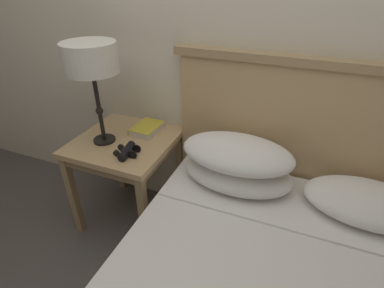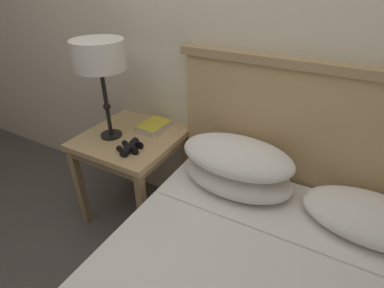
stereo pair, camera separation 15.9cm
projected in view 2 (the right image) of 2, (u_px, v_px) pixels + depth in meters
wall_back at (232, 20)px, 1.56m from camera, size 8.00×0.06×2.60m
nightstand at (132, 147)px, 1.92m from camera, size 0.58×0.58×0.63m
table_lamp at (99, 57)px, 1.62m from camera, size 0.29×0.29×0.58m
book_on_nightstand at (154, 126)px, 1.94m from camera, size 0.16×0.21×0.04m
binoculars_pair at (130, 147)px, 1.71m from camera, size 0.15×0.16×0.05m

